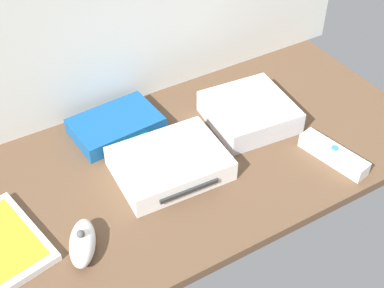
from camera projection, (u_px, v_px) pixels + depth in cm
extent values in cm
cube|color=brown|center=(192.00, 162.00, 108.24)|extent=(100.00, 48.00, 2.00)
cube|color=white|center=(170.00, 163.00, 103.39)|extent=(21.76, 17.01, 4.40)
cube|color=#2D2D2D|center=(189.00, 191.00, 97.99)|extent=(12.01, 1.19, 0.80)
cube|color=silver|center=(249.00, 112.00, 114.85)|extent=(18.49, 18.49, 5.00)
cube|color=silver|center=(250.00, 102.00, 113.08)|extent=(17.75, 17.75, 0.30)
cube|color=#145193|center=(116.00, 125.00, 112.80)|extent=(18.80, 13.24, 3.40)
cube|color=#19D833|center=(130.00, 141.00, 109.00)|extent=(8.01, 0.96, 0.60)
cube|color=white|center=(333.00, 154.00, 106.34)|extent=(6.51, 15.22, 3.00)
cylinder|color=#387FDB|center=(335.00, 148.00, 105.21)|extent=(1.40, 1.40, 0.40)
ellipsoid|color=white|center=(83.00, 243.00, 89.35)|extent=(8.27, 10.92, 4.00)
sphere|color=#4C4C4C|center=(81.00, 234.00, 87.75)|extent=(1.40, 1.40, 1.40)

